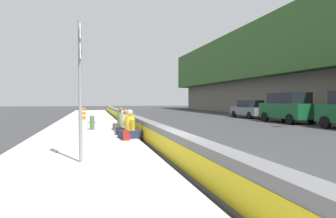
{
  "coord_description": "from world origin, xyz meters",
  "views": [
    {
      "loc": [
        -7.77,
        2.24,
        1.73
      ],
      "look_at": [
        6.75,
        -1.47,
        1.27
      ],
      "focal_mm": 31.42,
      "sensor_mm": 36.0,
      "label": 1
    }
  ],
  "objects": [
    {
      "name": "seated_person_rear",
      "position": [
        7.07,
        0.77,
        0.48
      ],
      "size": [
        0.76,
        0.86,
        1.08
      ],
      "color": "#424247",
      "rests_on": "sidewalk_strip"
    },
    {
      "name": "parked_car_third",
      "position": [
        11.53,
        -12.05,
        1.18
      ],
      "size": [
        4.8,
        2.07,
        2.28
      ],
      "color": "#145128",
      "rests_on": "ground_plane"
    },
    {
      "name": "sidewalk_strip",
      "position": [
        0.0,
        2.65,
        0.07
      ],
      "size": [
        80.0,
        4.4,
        0.14
      ],
      "primitive_type": "cube",
      "color": "#B5B2A8",
      "rests_on": "ground_plane"
    },
    {
      "name": "jersey_barrier",
      "position": [
        0.0,
        0.0,
        0.42
      ],
      "size": [
        76.0,
        0.45,
        0.85
      ],
      "color": "slate",
      "rests_on": "ground_plane"
    },
    {
      "name": "fire_hydrant",
      "position": [
        8.46,
        2.3,
        0.59
      ],
      "size": [
        0.26,
        0.46,
        0.88
      ],
      "color": "#47663D",
      "rests_on": "sidewalk_strip"
    },
    {
      "name": "parked_car_fourth",
      "position": [
        17.44,
        -12.26,
        0.86
      ],
      "size": [
        4.54,
        2.02,
        1.71
      ],
      "color": "slate",
      "rests_on": "ground_plane"
    },
    {
      "name": "seated_person_far",
      "position": [
        8.18,
        0.78,
        0.51
      ],
      "size": [
        0.76,
        0.87,
        1.18
      ],
      "color": "#424247",
      "rests_on": "sidewalk_strip"
    },
    {
      "name": "seated_person_foreground",
      "position": [
        4.5,
        0.75,
        0.51
      ],
      "size": [
        0.88,
        0.98,
        1.19
      ],
      "color": "#23284C",
      "rests_on": "sidewalk_strip"
    },
    {
      "name": "ground_plane",
      "position": [
        0.0,
        0.0,
        0.0
      ],
      "size": [
        160.0,
        160.0,
        0.0
      ],
      "primitive_type": "plane",
      "color": "#353538",
      "rests_on": "ground"
    },
    {
      "name": "construction_barrel",
      "position": [
        17.2,
        3.09,
        0.62
      ],
      "size": [
        0.54,
        0.54,
        0.95
      ],
      "color": "orange",
      "rests_on": "sidewalk_strip"
    },
    {
      "name": "backpack",
      "position": [
        3.85,
        0.99,
        0.33
      ],
      "size": [
        0.32,
        0.28,
        0.4
      ],
      "color": "maroon",
      "rests_on": "sidewalk_strip"
    },
    {
      "name": "route_sign_post",
      "position": [
        0.02,
        2.55,
        2.21
      ],
      "size": [
        0.44,
        0.09,
        3.6
      ],
      "color": "gray",
      "rests_on": "sidewalk_strip"
    },
    {
      "name": "seated_person_middle",
      "position": [
        5.89,
        0.78,
        0.5
      ],
      "size": [
        0.74,
        0.84,
        1.16
      ],
      "color": "black",
      "rests_on": "sidewalk_strip"
    }
  ]
}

